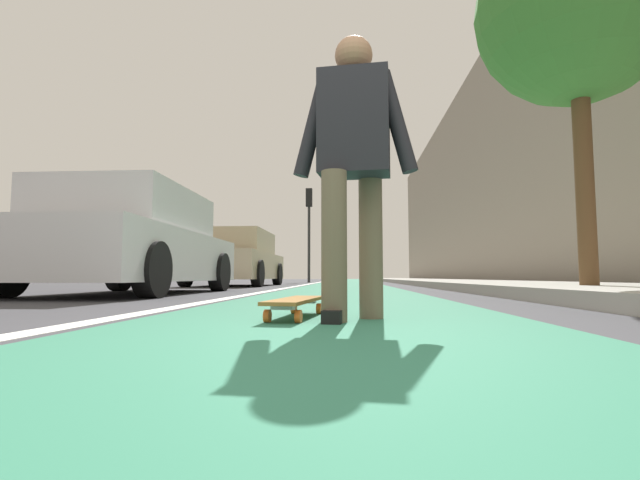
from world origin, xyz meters
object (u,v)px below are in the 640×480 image
(skateboard, at_px, (296,302))
(parked_car_mid, at_px, (236,260))
(parked_car_near, at_px, (132,244))
(street_tree_near, at_px, (576,8))
(skater_person, at_px, (354,155))
(traffic_light, at_px, (309,217))

(skateboard, distance_m, parked_car_mid, 9.96)
(parked_car_near, distance_m, street_tree_near, 6.79)
(skater_person, bearing_deg, street_tree_near, -42.06)
(skateboard, xyz_separation_m, parked_car_mid, (9.54, 2.79, 0.63))
(skateboard, height_order, street_tree_near, street_tree_near)
(parked_car_mid, xyz_separation_m, street_tree_near, (-6.46, -6.05, 2.98))
(parked_car_near, relative_size, traffic_light, 1.03)
(skateboard, bearing_deg, parked_car_mid, 16.32)
(skater_person, relative_size, parked_car_near, 0.38)
(skater_person, relative_size, traffic_light, 0.39)
(parked_car_mid, bearing_deg, skateboard, -163.68)
(traffic_light, bearing_deg, skater_person, -174.01)
(skateboard, xyz_separation_m, skater_person, (-0.15, -0.35, 0.84))
(parked_car_mid, bearing_deg, skater_person, -162.05)
(parked_car_near, xyz_separation_m, parked_car_mid, (5.92, -0.02, 0.00))
(skater_person, distance_m, parked_car_mid, 10.18)
(skater_person, distance_m, parked_car_near, 4.92)
(skater_person, height_order, parked_car_near, skater_person)
(skateboard, relative_size, skater_person, 0.52)
(skater_person, bearing_deg, skateboard, 66.74)
(parked_car_near, height_order, street_tree_near, street_tree_near)
(skater_person, bearing_deg, parked_car_mid, 17.95)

